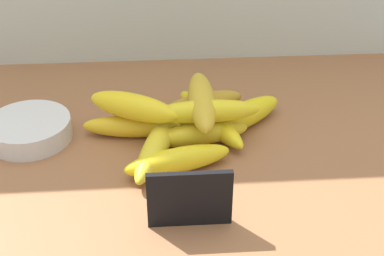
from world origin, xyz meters
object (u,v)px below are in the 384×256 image
(banana_5, at_px, (201,105))
(banana_0, at_px, (178,159))
(banana_2, at_px, (210,118))
(banana_1, at_px, (201,134))
(fruit_bowl, at_px, (29,129))
(banana_8, at_px, (202,101))
(banana_7, at_px, (132,126))
(banana_9, at_px, (205,111))
(banana_10, at_px, (134,107))
(banana_6, at_px, (244,115))
(banana_3, at_px, (157,145))
(chalkboard_sign, at_px, (190,201))
(banana_4, at_px, (178,121))

(banana_5, bearing_deg, banana_0, -107.37)
(banana_2, bearing_deg, banana_1, -112.35)
(fruit_bowl, relative_size, banana_0, 0.82)
(banana_0, xyz_separation_m, banana_8, (0.04, 0.10, 0.04))
(fruit_bowl, height_order, banana_7, banana_7)
(banana_5, height_order, banana_9, banana_9)
(banana_1, bearing_deg, banana_7, 164.64)
(banana_7, xyz_separation_m, banana_10, (0.00, -0.00, 0.04))
(banana_5, distance_m, banana_6, 0.08)
(banana_3, distance_m, banana_7, 0.07)
(banana_3, bearing_deg, banana_6, 26.72)
(banana_3, relative_size, banana_10, 1.28)
(banana_2, bearing_deg, banana_5, 105.61)
(banana_5, relative_size, banana_6, 0.98)
(banana_9, bearing_deg, banana_3, -156.75)
(banana_3, height_order, banana_8, banana_8)
(chalkboard_sign, height_order, banana_3, chalkboard_sign)
(chalkboard_sign, height_order, banana_7, chalkboard_sign)
(chalkboard_sign, distance_m, banana_2, 0.24)
(banana_1, bearing_deg, banana_5, 84.69)
(banana_0, height_order, banana_5, banana_5)
(banana_1, height_order, banana_5, banana_5)
(banana_3, relative_size, banana_5, 1.26)
(banana_1, height_order, banana_9, banana_9)
(fruit_bowl, xyz_separation_m, banana_3, (0.21, -0.06, 0.00))
(banana_6, bearing_deg, banana_4, -178.94)
(banana_10, bearing_deg, banana_3, -56.17)
(banana_2, xyz_separation_m, banana_9, (-0.01, -0.04, 0.04))
(banana_0, xyz_separation_m, banana_7, (-0.07, 0.10, -0.00))
(banana_3, xyz_separation_m, banana_9, (0.08, 0.03, 0.04))
(banana_9, bearing_deg, banana_10, 170.20)
(banana_3, bearing_deg, banana_4, 63.88)
(banana_3, height_order, banana_6, banana_6)
(fruit_bowl, distance_m, banana_7, 0.17)
(chalkboard_sign, bearing_deg, banana_5, 82.08)
(banana_0, distance_m, banana_6, 0.16)
(banana_2, relative_size, banana_6, 1.23)
(banana_7, bearing_deg, chalkboard_sign, -69.75)
(chalkboard_sign, bearing_deg, banana_1, 80.88)
(banana_2, relative_size, banana_4, 1.00)
(banana_7, bearing_deg, banana_3, -54.93)
(chalkboard_sign, distance_m, banana_10, 0.23)
(chalkboard_sign, bearing_deg, banana_0, 94.92)
(banana_10, bearing_deg, fruit_bowl, 177.50)
(banana_6, relative_size, banana_10, 1.03)
(chalkboard_sign, relative_size, banana_8, 0.61)
(banana_1, relative_size, banana_9, 0.91)
(chalkboard_sign, bearing_deg, banana_9, 78.97)
(banana_3, relative_size, banana_6, 1.24)
(banana_1, distance_m, banana_7, 0.11)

